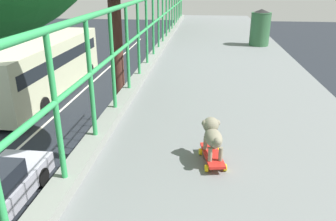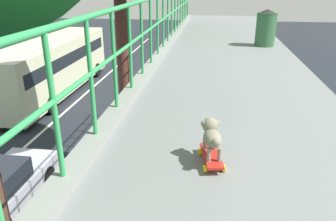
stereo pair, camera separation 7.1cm
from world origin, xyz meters
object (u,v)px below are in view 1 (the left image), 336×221
at_px(city_bus, 45,65).
at_px(small_dog, 212,134).
at_px(toy_skateboard, 212,156).
at_px(litter_bin, 260,27).

relative_size(city_bus, small_dog, 28.92).
relative_size(toy_skateboard, small_dog, 1.16).
height_order(toy_skateboard, litter_bin, litter_bin).
xyz_separation_m(toy_skateboard, small_dog, (-0.01, 0.03, 0.20)).
bearing_deg(small_dog, toy_skateboard, -74.39).
bearing_deg(small_dog, litter_bin, 78.07).
height_order(city_bus, small_dog, small_dog).
bearing_deg(toy_skateboard, small_dog, 105.61).
xyz_separation_m(toy_skateboard, litter_bin, (1.22, 5.83, 0.38)).
height_order(city_bus, litter_bin, litter_bin).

